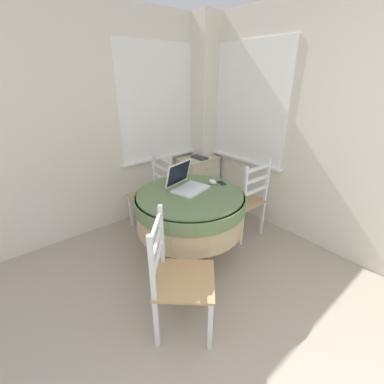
{
  "coord_description": "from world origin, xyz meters",
  "views": [
    {
      "loc": [
        -0.44,
        0.13,
        1.82
      ],
      "look_at": [
        1.13,
        2.02,
        0.7
      ],
      "focal_mm": 24.0,
      "sensor_mm": 36.0,
      "label": 1
    }
  ],
  "objects": [
    {
      "name": "dining_chair_camera_near",
      "position": [
        0.4,
        1.31,
        0.46
      ],
      "size": [
        0.61,
        0.61,
        0.96
      ],
      "color": "tan",
      "rests_on": "ground_plane"
    },
    {
      "name": "dining_chair_near_right_window",
      "position": [
        1.78,
        1.83,
        0.46
      ],
      "size": [
        0.44,
        0.44,
        0.96
      ],
      "color": "tan",
      "rests_on": "ground_plane"
    },
    {
      "name": "laptop",
      "position": [
        1.02,
        1.98,
        0.83
      ],
      "size": [
        0.41,
        0.39,
        0.26
      ],
      "color": "white",
      "rests_on": "round_dining_table"
    },
    {
      "name": "computer_mouse",
      "position": [
        1.3,
        1.9,
        0.8
      ],
      "size": [
        0.06,
        0.1,
        0.05
      ],
      "color": "white",
      "rests_on": "round_dining_table"
    },
    {
      "name": "round_dining_table",
      "position": [
        0.98,
        1.87,
        0.61
      ],
      "size": [
        1.08,
        1.08,
        0.78
      ],
      "color": "#4C3D2D",
      "rests_on": "ground_plane"
    },
    {
      "name": "book_on_cabinet",
      "position": [
        1.94,
        2.84,
        0.73
      ],
      "size": [
        0.14,
        0.25,
        0.02
      ],
      "color": "#3F3F44",
      "rests_on": "corner_cabinet"
    },
    {
      "name": "cell_phone",
      "position": [
        1.39,
        1.85,
        0.79
      ],
      "size": [
        0.08,
        0.12,
        0.01
      ],
      "color": "#2D2D33",
      "rests_on": "round_dining_table"
    },
    {
      "name": "dining_chair_near_back_window",
      "position": [
        1.04,
        2.67,
        0.46
      ],
      "size": [
        0.45,
        0.45,
        0.96
      ],
      "color": "tan",
      "rests_on": "ground_plane"
    },
    {
      "name": "corner_room_shell",
      "position": [
        1.35,
        1.99,
        1.28
      ],
      "size": [
        4.53,
        4.97,
        2.55
      ],
      "color": "silver",
      "rests_on": "ground_plane"
    },
    {
      "name": "corner_cabinet",
      "position": [
        1.96,
        2.88,
        0.36
      ],
      "size": [
        0.58,
        0.41,
        0.71
      ],
      "color": "beige",
      "rests_on": "ground_plane"
    }
  ]
}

